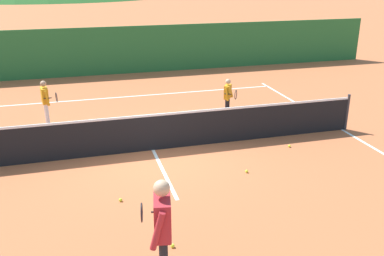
{
  "coord_description": "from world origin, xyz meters",
  "views": [
    {
      "loc": [
        -1.77,
        -10.07,
        4.39
      ],
      "look_at": [
        0.68,
        -1.32,
        1.01
      ],
      "focal_mm": 40.23,
      "sensor_mm": 36.0,
      "label": 1
    }
  ],
  "objects_px": {
    "tennis_ball_0": "(247,171)",
    "tennis_ball_4": "(121,200)",
    "student_0": "(45,98)",
    "tennis_ball_3": "(289,146)",
    "tennis_ball_8": "(173,246)",
    "tennis_net": "(152,132)",
    "tennis_ball_6": "(159,196)",
    "student_1": "(228,94)",
    "instructor": "(162,224)"
  },
  "relations": [
    {
      "from": "tennis_net",
      "to": "instructor",
      "type": "relative_size",
      "value": 6.68
    },
    {
      "from": "student_0",
      "to": "tennis_ball_4",
      "type": "bearing_deg",
      "value": -73.44
    },
    {
      "from": "tennis_ball_0",
      "to": "tennis_ball_3",
      "type": "relative_size",
      "value": 1.0
    },
    {
      "from": "tennis_ball_6",
      "to": "student_0",
      "type": "bearing_deg",
      "value": 113.77
    },
    {
      "from": "tennis_net",
      "to": "tennis_ball_4",
      "type": "bearing_deg",
      "value": -114.97
    },
    {
      "from": "tennis_net",
      "to": "tennis_ball_6",
      "type": "distance_m",
      "value": 2.53
    },
    {
      "from": "student_1",
      "to": "tennis_ball_6",
      "type": "xyz_separation_m",
      "value": [
        -3.1,
        -4.45,
        -0.7
      ]
    },
    {
      "from": "student_0",
      "to": "tennis_ball_8",
      "type": "xyz_separation_m",
      "value": [
        2.2,
        -6.96,
        -0.77
      ]
    },
    {
      "from": "tennis_ball_4",
      "to": "tennis_ball_6",
      "type": "bearing_deg",
      "value": -5.6
    },
    {
      "from": "tennis_net",
      "to": "student_1",
      "type": "distance_m",
      "value": 3.41
    },
    {
      "from": "tennis_ball_0",
      "to": "instructor",
      "type": "bearing_deg",
      "value": -130.08
    },
    {
      "from": "student_0",
      "to": "tennis_ball_0",
      "type": "xyz_separation_m",
      "value": [
        4.48,
        -4.67,
        -0.77
      ]
    },
    {
      "from": "tennis_ball_3",
      "to": "tennis_ball_4",
      "type": "relative_size",
      "value": 1.0
    },
    {
      "from": "student_1",
      "to": "tennis_ball_4",
      "type": "distance_m",
      "value": 5.89
    },
    {
      "from": "tennis_ball_3",
      "to": "tennis_ball_8",
      "type": "xyz_separation_m",
      "value": [
        -3.93,
        -3.37,
        0.0
      ]
    },
    {
      "from": "tennis_ball_3",
      "to": "tennis_ball_4",
      "type": "xyz_separation_m",
      "value": [
        -4.59,
        -1.61,
        0.0
      ]
    },
    {
      "from": "tennis_ball_0",
      "to": "tennis_ball_8",
      "type": "bearing_deg",
      "value": -134.9
    },
    {
      "from": "student_1",
      "to": "tennis_ball_8",
      "type": "height_order",
      "value": "student_1"
    },
    {
      "from": "tennis_net",
      "to": "tennis_ball_3",
      "type": "relative_size",
      "value": 167.78
    },
    {
      "from": "student_1",
      "to": "tennis_ball_4",
      "type": "height_order",
      "value": "student_1"
    },
    {
      "from": "tennis_net",
      "to": "tennis_ball_3",
      "type": "distance_m",
      "value": 3.59
    },
    {
      "from": "student_1",
      "to": "tennis_ball_8",
      "type": "relative_size",
      "value": 17.82
    },
    {
      "from": "tennis_ball_0",
      "to": "tennis_ball_6",
      "type": "xyz_separation_m",
      "value": [
        -2.16,
        -0.6,
        0.0
      ]
    },
    {
      "from": "tennis_ball_0",
      "to": "tennis_ball_4",
      "type": "height_order",
      "value": "same"
    },
    {
      "from": "student_1",
      "to": "tennis_ball_6",
      "type": "bearing_deg",
      "value": -124.81
    },
    {
      "from": "student_1",
      "to": "tennis_net",
      "type": "bearing_deg",
      "value": -144.21
    },
    {
      "from": "tennis_ball_4",
      "to": "tennis_ball_6",
      "type": "relative_size",
      "value": 1.0
    },
    {
      "from": "tennis_net",
      "to": "tennis_ball_0",
      "type": "height_order",
      "value": "tennis_net"
    },
    {
      "from": "student_0",
      "to": "tennis_ball_4",
      "type": "xyz_separation_m",
      "value": [
        1.54,
        -5.2,
        -0.77
      ]
    },
    {
      "from": "student_1",
      "to": "student_0",
      "type": "bearing_deg",
      "value": 171.42
    },
    {
      "from": "tennis_ball_8",
      "to": "tennis_net",
      "type": "bearing_deg",
      "value": 83.79
    },
    {
      "from": "tennis_ball_4",
      "to": "tennis_ball_8",
      "type": "bearing_deg",
      "value": -69.48
    },
    {
      "from": "student_0",
      "to": "tennis_ball_6",
      "type": "xyz_separation_m",
      "value": [
        2.32,
        -5.27,
        -0.77
      ]
    },
    {
      "from": "tennis_ball_6",
      "to": "tennis_ball_3",
      "type": "bearing_deg",
      "value": 23.86
    },
    {
      "from": "tennis_ball_3",
      "to": "tennis_net",
      "type": "bearing_deg",
      "value": 167.38
    },
    {
      "from": "instructor",
      "to": "tennis_ball_6",
      "type": "bearing_deg",
      "value": 79.91
    },
    {
      "from": "tennis_ball_4",
      "to": "tennis_ball_6",
      "type": "distance_m",
      "value": 0.78
    },
    {
      "from": "tennis_ball_4",
      "to": "tennis_ball_3",
      "type": "bearing_deg",
      "value": 19.33
    },
    {
      "from": "instructor",
      "to": "student_1",
      "type": "relative_size",
      "value": 1.41
    },
    {
      "from": "tennis_ball_0",
      "to": "tennis_ball_4",
      "type": "bearing_deg",
      "value": -169.88
    },
    {
      "from": "instructor",
      "to": "tennis_ball_0",
      "type": "height_order",
      "value": "instructor"
    },
    {
      "from": "tennis_net",
      "to": "tennis_ball_0",
      "type": "xyz_separation_m",
      "value": [
        1.83,
        -1.86,
        -0.47
      ]
    },
    {
      "from": "tennis_ball_8",
      "to": "tennis_ball_6",
      "type": "bearing_deg",
      "value": 86.01
    },
    {
      "from": "tennis_net",
      "to": "tennis_ball_0",
      "type": "bearing_deg",
      "value": -45.54
    },
    {
      "from": "instructor",
      "to": "tennis_ball_6",
      "type": "relative_size",
      "value": 25.12
    },
    {
      "from": "tennis_net",
      "to": "tennis_ball_8",
      "type": "relative_size",
      "value": 167.78
    },
    {
      "from": "tennis_net",
      "to": "student_1",
      "type": "xyz_separation_m",
      "value": [
        2.76,
        1.99,
        0.23
      ]
    },
    {
      "from": "student_1",
      "to": "tennis_ball_8",
      "type": "distance_m",
      "value": 6.97
    },
    {
      "from": "tennis_ball_0",
      "to": "tennis_ball_8",
      "type": "xyz_separation_m",
      "value": [
        -2.28,
        -2.29,
        0.0
      ]
    },
    {
      "from": "tennis_net",
      "to": "tennis_ball_8",
      "type": "height_order",
      "value": "tennis_net"
    }
  ]
}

